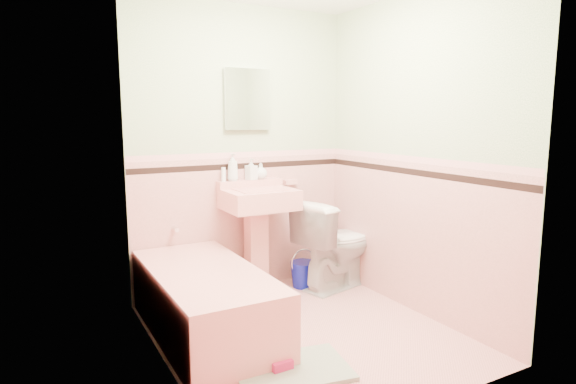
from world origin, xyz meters
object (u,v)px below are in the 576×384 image
soap_bottle_right (261,171)px  bucket (303,274)px  medicine_cabinet (247,99)px  soap_bottle_mid (251,169)px  toilet (337,244)px  soap_bottle_left (233,167)px  shoe (282,365)px  sink (259,243)px  bathtub (206,304)px

soap_bottle_right → bucket: size_ratio=0.61×
medicine_cabinet → soap_bottle_mid: medicine_cabinet is taller
soap_bottle_right → medicine_cabinet: bearing=164.5°
toilet → soap_bottle_left: bearing=54.6°
soap_bottle_mid → shoe: 1.86m
sink → soap_bottle_right: (0.11, 0.18, 0.60)m
bathtub → soap_bottle_right: (0.79, 0.71, 0.85)m
bathtub → soap_bottle_mid: soap_bottle_mid is taller
sink → soap_bottle_mid: soap_bottle_mid is taller
soap_bottle_mid → soap_bottle_right: soap_bottle_mid is taller
soap_bottle_left → soap_bottle_mid: (0.18, 0.00, -0.03)m
bathtub → soap_bottle_right: bearing=42.0°
sink → soap_bottle_right: bearing=59.0°
sink → soap_bottle_mid: (0.01, 0.18, 0.62)m
sink → bucket: size_ratio=3.98×
sink → soap_bottle_mid: 0.65m
sink → soap_bottle_left: (-0.16, 0.18, 0.65)m
soap_bottle_left → soap_bottle_right: 0.27m
soap_bottle_right → bucket: bearing=-31.1°
medicine_cabinet → bucket: (0.44, -0.23, -1.58)m
medicine_cabinet → shoe: (-0.46, -1.49, -1.65)m
sink → toilet: (0.71, -0.16, -0.06)m
medicine_cabinet → shoe: bearing=-107.3°
bucket → shoe: 1.55m
medicine_cabinet → bucket: bearing=-27.6°
soap_bottle_left → shoe: bearing=-101.7°
bathtub → sink: size_ratio=1.60×
soap_bottle_mid → bucket: bearing=-25.1°
sink → soap_bottle_left: soap_bottle_left is taller
bathtub → toilet: (1.39, 0.37, 0.18)m
sink → soap_bottle_mid: size_ratio=5.08×
bathtub → soap_bottle_left: bearing=53.8°
sink → shoe: (-0.46, -1.28, -0.41)m
soap_bottle_mid → bucket: (0.42, -0.20, -0.98)m
soap_bottle_mid → shoe: soap_bottle_mid is taller
soap_bottle_left → shoe: size_ratio=1.77×
soap_bottle_left → soap_bottle_mid: 0.18m
bathtub → sink: sink is taller
soap_bottle_left → shoe: 1.83m
medicine_cabinet → soap_bottle_right: (0.11, -0.03, -0.63)m
bathtub → shoe: bathtub is taller
toilet → bucket: toilet is taller
medicine_cabinet → bathtub: bearing=-132.6°
soap_bottle_right → toilet: 0.96m
medicine_cabinet → bucket: 1.66m
sink → bathtub: bearing=-142.1°
bucket → shoe: size_ratio=1.76×
toilet → shoe: bearing=119.7°
medicine_cabinet → soap_bottle_left: 0.60m
bucket → soap_bottle_right: bearing=148.9°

